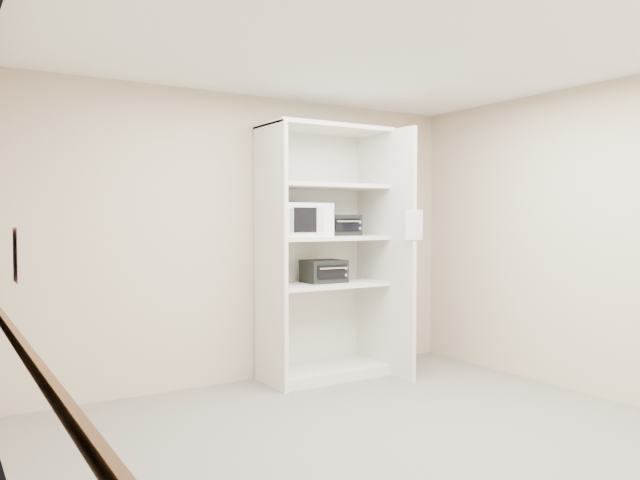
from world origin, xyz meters
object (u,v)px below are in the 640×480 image
toaster_oven_upper (340,225)px  toaster_oven_lower (324,271)px  microwave (299,220)px  shelving_unit (329,260)px

toaster_oven_upper → toaster_oven_lower: toaster_oven_upper is taller
microwave → toaster_oven_upper: 0.51m
microwave → toaster_oven_lower: (0.29, 0.03, -0.50)m
microwave → toaster_oven_lower: size_ratio=1.33×
microwave → toaster_oven_lower: microwave is taller
microwave → toaster_oven_upper: size_ratio=1.46×
microwave → toaster_oven_upper: (0.51, 0.07, -0.05)m
shelving_unit → toaster_oven_lower: size_ratio=6.21×
shelving_unit → microwave: 0.52m
shelving_unit → toaster_oven_lower: 0.12m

